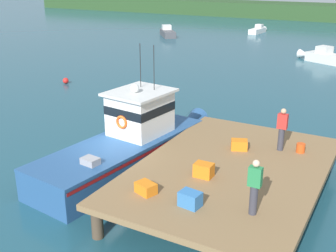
{
  "coord_description": "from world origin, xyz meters",
  "views": [
    {
      "loc": [
        9.29,
        -12.64,
        7.54
      ],
      "look_at": [
        1.2,
        2.08,
        1.4
      ],
      "focal_mm": 45.64,
      "sensor_mm": 36.0,
      "label": 1
    }
  ],
  "objects_px": {
    "crate_stack_near_edge": "(146,188)",
    "crate_single_by_cleat": "(190,199)",
    "moored_boat_far_left": "(327,57)",
    "main_fishing_boat": "(131,142)",
    "crate_stack_mid_dock": "(204,170)",
    "deckhand_by_the_boat": "(254,186)",
    "mooring_buoy_inshore": "(66,81)",
    "moored_boat_off_the_point": "(258,30)",
    "deckhand_further_back": "(282,128)",
    "bait_bucket": "(301,148)",
    "crate_single_far": "(239,145)",
    "moored_boat_outer_mooring": "(167,32)"
  },
  "relations": [
    {
      "from": "crate_single_by_cleat",
      "to": "bait_bucket",
      "type": "distance_m",
      "value": 5.75
    },
    {
      "from": "main_fishing_boat",
      "to": "crate_single_far",
      "type": "relative_size",
      "value": 16.58
    },
    {
      "from": "crate_single_far",
      "to": "crate_single_by_cleat",
      "type": "bearing_deg",
      "value": -87.62
    },
    {
      "from": "crate_stack_near_edge",
      "to": "moored_boat_far_left",
      "type": "distance_m",
      "value": 29.04
    },
    {
      "from": "crate_stack_mid_dock",
      "to": "crate_single_by_cleat",
      "type": "bearing_deg",
      "value": -77.14
    },
    {
      "from": "crate_stack_near_edge",
      "to": "deckhand_further_back",
      "type": "bearing_deg",
      "value": 62.93
    },
    {
      "from": "bait_bucket",
      "to": "moored_boat_far_left",
      "type": "relative_size",
      "value": 0.06
    },
    {
      "from": "deckhand_further_back",
      "to": "moored_boat_far_left",
      "type": "distance_m",
      "value": 23.93
    },
    {
      "from": "crate_single_far",
      "to": "main_fishing_boat",
      "type": "bearing_deg",
      "value": -167.27
    },
    {
      "from": "crate_stack_near_edge",
      "to": "deckhand_further_back",
      "type": "height_order",
      "value": "deckhand_further_back"
    },
    {
      "from": "crate_single_by_cleat",
      "to": "deckhand_by_the_boat",
      "type": "xyz_separation_m",
      "value": [
        1.69,
        0.46,
        0.64
      ]
    },
    {
      "from": "crate_stack_near_edge",
      "to": "moored_boat_off_the_point",
      "type": "relative_size",
      "value": 0.14
    },
    {
      "from": "deckhand_by_the_boat",
      "to": "deckhand_further_back",
      "type": "height_order",
      "value": "same"
    },
    {
      "from": "mooring_buoy_inshore",
      "to": "bait_bucket",
      "type": "bearing_deg",
      "value": -22.02
    },
    {
      "from": "crate_single_by_cleat",
      "to": "crate_stack_near_edge",
      "type": "relative_size",
      "value": 1.0
    },
    {
      "from": "bait_bucket",
      "to": "deckhand_further_back",
      "type": "bearing_deg",
      "value": -168.1
    },
    {
      "from": "bait_bucket",
      "to": "deckhand_by_the_boat",
      "type": "relative_size",
      "value": 0.21
    },
    {
      "from": "main_fishing_boat",
      "to": "moored_boat_off_the_point",
      "type": "relative_size",
      "value": 2.35
    },
    {
      "from": "crate_single_far",
      "to": "crate_stack_mid_dock",
      "type": "bearing_deg",
      "value": -95.1
    },
    {
      "from": "moored_boat_off_the_point",
      "to": "mooring_buoy_inshore",
      "type": "xyz_separation_m",
      "value": [
        -3.93,
        -31.85,
        -0.16
      ]
    },
    {
      "from": "main_fishing_boat",
      "to": "crate_stack_mid_dock",
      "type": "bearing_deg",
      "value": -23.46
    },
    {
      "from": "moored_boat_outer_mooring",
      "to": "moored_boat_far_left",
      "type": "relative_size",
      "value": 0.85
    },
    {
      "from": "crate_stack_mid_dock",
      "to": "crate_stack_near_edge",
      "type": "relative_size",
      "value": 1.0
    },
    {
      "from": "crate_stack_near_edge",
      "to": "bait_bucket",
      "type": "height_order",
      "value": "bait_bucket"
    },
    {
      "from": "crate_stack_mid_dock",
      "to": "bait_bucket",
      "type": "bearing_deg",
      "value": 56.69
    },
    {
      "from": "mooring_buoy_inshore",
      "to": "moored_boat_outer_mooring",
      "type": "bearing_deg",
      "value": 101.76
    },
    {
      "from": "bait_bucket",
      "to": "deckhand_by_the_boat",
      "type": "distance_m",
      "value": 5.01
    },
    {
      "from": "crate_stack_mid_dock",
      "to": "deckhand_further_back",
      "type": "bearing_deg",
      "value": 64.62
    },
    {
      "from": "deckhand_further_back",
      "to": "moored_boat_far_left",
      "type": "relative_size",
      "value": 0.3
    },
    {
      "from": "crate_stack_near_edge",
      "to": "bait_bucket",
      "type": "relative_size",
      "value": 1.76
    },
    {
      "from": "crate_stack_near_edge",
      "to": "moored_boat_far_left",
      "type": "bearing_deg",
      "value": 88.98
    },
    {
      "from": "crate_single_by_cleat",
      "to": "crate_stack_near_edge",
      "type": "bearing_deg",
      "value": 178.59
    },
    {
      "from": "crate_stack_mid_dock",
      "to": "mooring_buoy_inshore",
      "type": "distance_m",
      "value": 18.9
    },
    {
      "from": "bait_bucket",
      "to": "moored_boat_off_the_point",
      "type": "distance_m",
      "value": 41.47
    },
    {
      "from": "bait_bucket",
      "to": "moored_boat_off_the_point",
      "type": "relative_size",
      "value": 0.08
    },
    {
      "from": "bait_bucket",
      "to": "moored_boat_outer_mooring",
      "type": "relative_size",
      "value": 0.07
    },
    {
      "from": "crate_single_by_cleat",
      "to": "moored_boat_far_left",
      "type": "relative_size",
      "value": 0.11
    },
    {
      "from": "deckhand_by_the_boat",
      "to": "moored_boat_far_left",
      "type": "height_order",
      "value": "deckhand_by_the_boat"
    },
    {
      "from": "crate_single_by_cleat",
      "to": "moored_boat_far_left",
      "type": "xyz_separation_m",
      "value": [
        -0.99,
        29.06,
        -0.94
      ]
    },
    {
      "from": "moored_boat_far_left",
      "to": "crate_single_by_cleat",
      "type": "bearing_deg",
      "value": -88.05
    },
    {
      "from": "crate_stack_near_edge",
      "to": "deckhand_by_the_boat",
      "type": "xyz_separation_m",
      "value": [
        3.2,
        0.43,
        0.69
      ]
    },
    {
      "from": "main_fishing_boat",
      "to": "crate_single_by_cleat",
      "type": "xyz_separation_m",
      "value": [
        4.43,
        -3.63,
        0.42
      ]
    },
    {
      "from": "deckhand_by_the_boat",
      "to": "moored_boat_far_left",
      "type": "bearing_deg",
      "value": 95.36
    },
    {
      "from": "crate_stack_mid_dock",
      "to": "deckhand_by_the_boat",
      "type": "bearing_deg",
      "value": -33.83
    },
    {
      "from": "crate_stack_near_edge",
      "to": "crate_single_by_cleat",
      "type": "bearing_deg",
      "value": -1.41
    },
    {
      "from": "deckhand_further_back",
      "to": "moored_boat_far_left",
      "type": "xyz_separation_m",
      "value": [
        -2.16,
        23.78,
        -1.58
      ]
    },
    {
      "from": "mooring_buoy_inshore",
      "to": "moored_boat_off_the_point",
      "type": "bearing_deg",
      "value": 82.97
    },
    {
      "from": "main_fishing_boat",
      "to": "crate_stack_mid_dock",
      "type": "relative_size",
      "value": 16.58
    },
    {
      "from": "crate_single_far",
      "to": "moored_boat_far_left",
      "type": "relative_size",
      "value": 0.11
    },
    {
      "from": "crate_stack_near_edge",
      "to": "main_fishing_boat",
      "type": "bearing_deg",
      "value": 129.24
    }
  ]
}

